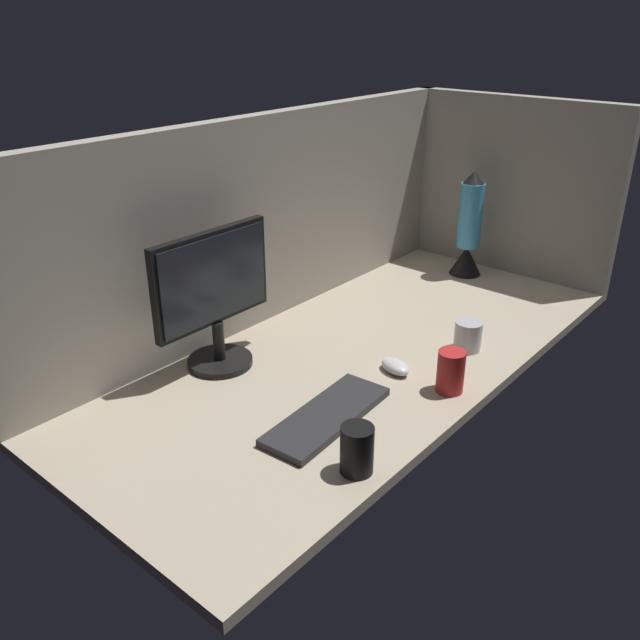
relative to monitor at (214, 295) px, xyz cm
name	(u,v)px	position (x,y,z in cm)	size (l,w,h in cm)	color
ground_plane	(361,353)	(32.65, -25.10, -22.33)	(180.00, 80.00, 3.00)	tan
cubicle_wall_back	(266,220)	(32.65, 12.40, 10.52)	(180.00, 5.00, 62.70)	gray
cubicle_wall_side	(509,186)	(120.15, -25.10, 10.52)	(5.00, 80.00, 62.70)	gray
monitor	(214,295)	(0.00, 0.00, 0.00)	(37.64, 18.00, 38.29)	black
keyboard	(327,416)	(-1.81, -40.79, -19.83)	(37.00, 13.00, 2.00)	#262628
mouse	(395,366)	(27.85, -40.26, -19.13)	(5.60, 9.60, 3.40)	silver
mug_steel	(468,336)	(52.40, -48.54, -16.48)	(7.89, 7.89, 8.70)	#B2B2B7
mug_black_travel	(357,449)	(-12.67, -58.02, -15.30)	(7.23, 7.23, 11.07)	black
mug_red_plastic	(451,371)	(28.93, -56.37, -15.16)	(7.11, 7.11, 11.34)	red
lava_lamp	(469,232)	(105.83, -18.15, -4.78)	(11.69, 11.69, 38.26)	black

